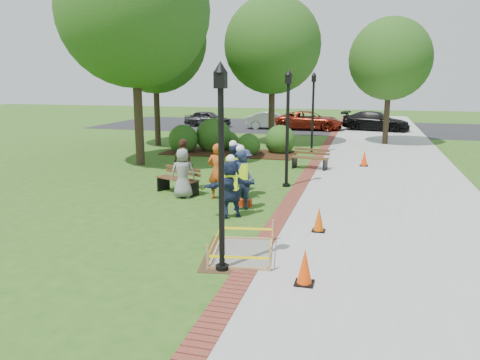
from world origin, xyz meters
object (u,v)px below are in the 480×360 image
(lamp_near, at_px, (221,153))
(hivis_worker_b, at_px, (240,178))
(wet_concrete_pad, at_px, (243,244))
(hivis_worker_c, at_px, (233,171))
(cone_front, at_px, (305,268))
(bench_near, at_px, (178,185))
(hivis_worker_a, at_px, (231,186))

(lamp_near, relative_size, hivis_worker_b, 2.13)
(wet_concrete_pad, bearing_deg, lamp_near, -101.22)
(wet_concrete_pad, height_order, hivis_worker_c, hivis_worker_c)
(wet_concrete_pad, xyz_separation_m, cone_front, (1.57, -1.25, 0.12))
(lamp_near, xyz_separation_m, hivis_worker_b, (-0.83, 4.53, -1.49))
(bench_near, xyz_separation_m, hivis_worker_a, (2.59, -2.26, 0.62))
(lamp_near, bearing_deg, hivis_worker_c, 103.66)
(hivis_worker_b, bearing_deg, hivis_worker_c, 116.36)
(bench_near, bearing_deg, hivis_worker_a, -41.15)
(bench_near, xyz_separation_m, lamp_near, (3.48, -5.97, 2.19))
(lamp_near, height_order, hivis_worker_c, lamp_near)
(bench_near, distance_m, hivis_worker_c, 2.26)
(wet_concrete_pad, relative_size, hivis_worker_c, 1.29)
(lamp_near, xyz_separation_m, hivis_worker_a, (-0.89, 3.71, -1.57))
(lamp_near, bearing_deg, bench_near, 120.21)
(wet_concrete_pad, xyz_separation_m, lamp_near, (-0.19, -0.97, 2.25))
(hivis_worker_a, xyz_separation_m, hivis_worker_c, (-0.47, 1.89, 0.07))
(hivis_worker_a, bearing_deg, hivis_worker_c, 104.11)
(hivis_worker_c, bearing_deg, lamp_near, -76.34)
(lamp_near, bearing_deg, hivis_worker_a, 103.44)
(hivis_worker_a, bearing_deg, wet_concrete_pad, -68.55)
(lamp_near, distance_m, hivis_worker_c, 5.95)
(hivis_worker_b, distance_m, hivis_worker_c, 1.19)
(bench_near, relative_size, hivis_worker_b, 0.87)
(bench_near, height_order, lamp_near, lamp_near)
(bench_near, xyz_separation_m, hivis_worker_b, (2.65, -1.45, 0.70))
(hivis_worker_a, height_order, hivis_worker_b, hivis_worker_b)
(cone_front, relative_size, lamp_near, 0.17)
(bench_near, distance_m, lamp_near, 7.25)
(wet_concrete_pad, relative_size, lamp_near, 0.60)
(wet_concrete_pad, relative_size, hivis_worker_b, 1.27)
(hivis_worker_c, bearing_deg, bench_near, 169.87)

